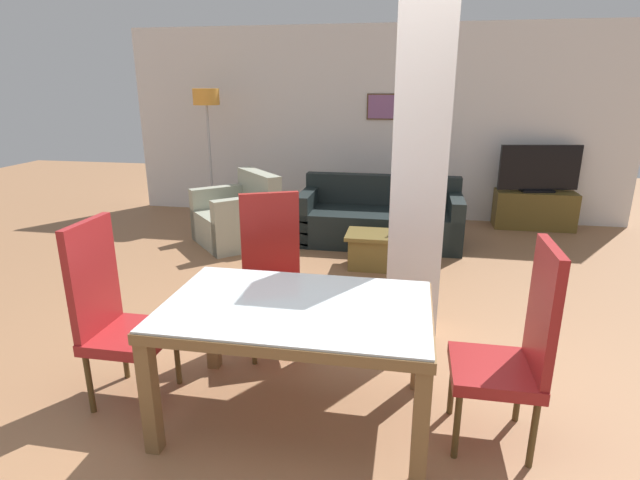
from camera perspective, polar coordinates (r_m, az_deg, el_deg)
ground_plane at (r=3.20m, az=-2.50°, el=-19.37°), size 18.00×18.00×0.00m
back_wall at (r=7.41m, az=5.95°, el=13.01°), size 7.20×0.09×2.70m
divider_pillar at (r=3.86m, az=11.31°, el=8.71°), size 0.40×0.34×2.70m
dining_table at (r=2.88m, az=-2.66°, el=-10.04°), size 1.50×0.96×0.74m
dining_chair_head_left at (r=3.31m, az=-22.53°, el=-7.49°), size 0.46×0.46×1.15m
dining_chair_far_left at (r=3.72m, az=-5.39°, el=-3.40°), size 0.61×0.61×1.15m
dining_chair_head_right at (r=2.88m, az=21.51°, el=-11.16°), size 0.46×0.46×1.15m
sofa at (r=6.28m, az=6.84°, el=2.25°), size 1.97×0.86×0.80m
armchair at (r=6.29m, az=-9.25°, el=2.34°), size 1.24×1.24×0.87m
coffee_table at (r=5.42m, az=7.22°, el=-1.16°), size 0.80×0.47×0.38m
bottle at (r=5.37m, az=8.91°, el=1.86°), size 0.06×0.06×0.28m
tv_stand at (r=7.47m, az=23.27°, el=3.19°), size 1.05×0.40×0.51m
tv_screen at (r=7.37m, az=23.79°, el=7.42°), size 1.07×0.27×0.63m
floor_lamp at (r=7.36m, az=-12.80°, el=14.37°), size 0.36×0.36×1.85m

